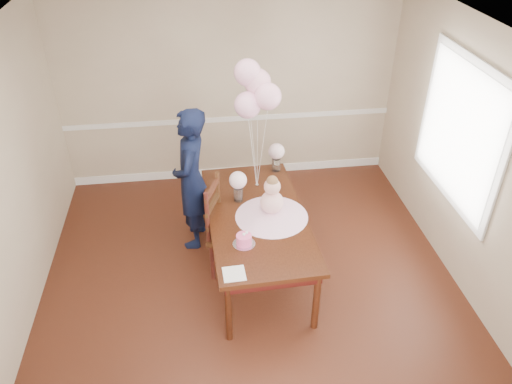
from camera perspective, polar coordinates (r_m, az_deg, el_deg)
name	(u,v)px	position (r m, az deg, el deg)	size (l,w,h in m)	color
floor	(253,295)	(5.46, -0.35, -11.67)	(4.50, 5.00, 0.00)	#36160D
ceiling	(252,44)	(4.02, -0.49, 16.51)	(4.50, 5.00, 0.02)	white
wall_back	(229,88)	(6.82, -3.09, 11.78)	(4.50, 0.02, 2.70)	tan
wall_right	(482,173)	(5.32, 24.39, 1.95)	(0.02, 5.00, 2.70)	tan
chair_rail_trim	(230,119)	(6.99, -2.97, 8.32)	(4.50, 0.02, 0.07)	white
baseboard_trim	(232,171)	(7.39, -2.78, 2.43)	(4.50, 0.02, 0.12)	white
window_frame	(460,132)	(5.60, 22.30, 6.37)	(0.02, 1.66, 1.56)	white
window_blinds	(459,132)	(5.59, 22.14, 6.37)	(0.01, 1.50, 1.40)	white
dining_table_top	(257,217)	(5.30, 0.07, -2.86)	(1.01, 2.02, 0.05)	black
table_apron	(257,223)	(5.34, 0.07, -3.51)	(0.91, 1.92, 0.10)	black
table_leg_fl	(229,312)	(4.82, -3.15, -13.55)	(0.07, 0.07, 0.71)	black
table_leg_fr	(316,301)	(4.94, 6.91, -12.26)	(0.07, 0.07, 0.71)	black
table_leg_bl	(210,201)	(6.23, -5.24, -1.02)	(0.07, 0.07, 0.71)	black
table_leg_br	(277,195)	(6.33, 2.44, -0.29)	(0.07, 0.07, 0.71)	black
baby_skirt	(272,212)	(5.23, 1.80, -2.35)	(0.77, 0.77, 0.10)	#F4B4D8
baby_torso	(272,202)	(5.16, 1.83, -1.17)	(0.24, 0.24, 0.24)	#FFA1CD
baby_head	(272,187)	(5.05, 1.87, 0.63)	(0.17, 0.17, 0.17)	beige
baby_hair	(272,182)	(5.02, 1.88, 1.21)	(0.12, 0.12, 0.12)	brown
cake_platter	(244,244)	(4.90, -1.38, -5.95)	(0.22, 0.22, 0.01)	silver
birthday_cake	(244,240)	(4.86, -1.39, -5.45)	(0.15, 0.15, 0.10)	#FC4F96
cake_flower_a	(244,234)	(4.82, -1.40, -4.84)	(0.03, 0.03, 0.03)	white
cake_flower_b	(247,233)	(4.84, -1.08, -4.66)	(0.03, 0.03, 0.03)	white
rose_vase_near	(238,194)	(5.46, -2.04, -0.25)	(0.10, 0.10, 0.16)	silver
roses_near	(238,180)	(5.36, -2.08, 1.37)	(0.19, 0.19, 0.19)	#FAD1D8
rose_vase_far	(276,165)	(6.00, 2.31, 3.15)	(0.10, 0.10, 0.16)	silver
roses_far	(276,151)	(5.91, 2.35, 4.67)	(0.19, 0.19, 0.19)	silver
napkin	(234,274)	(4.58, -2.52, -9.32)	(0.20, 0.20, 0.01)	white
balloon_weight	(257,185)	(5.74, 0.13, 0.79)	(0.04, 0.04, 0.02)	silver
balloon_a	(248,105)	(5.25, -0.96, 9.91)	(0.28, 0.28, 0.28)	#FFB4DB
balloon_b	(268,96)	(5.20, 1.36, 10.86)	(0.28, 0.28, 0.28)	#FFB4D6
balloon_c	(258,82)	(5.28, 0.18, 12.45)	(0.28, 0.28, 0.28)	#F2ABC5
balloon_d	(247,73)	(5.25, -0.98, 13.49)	(0.28, 0.28, 0.28)	#F4ADCF
balloon_ribbon_a	(253,153)	(5.51, -0.39, 4.45)	(0.00, 0.00, 0.85)	white
balloon_ribbon_b	(262,150)	(5.48, 0.70, 4.87)	(0.00, 0.00, 0.95)	white
balloon_ribbon_c	(257,143)	(5.52, 0.15, 5.68)	(0.00, 0.00, 1.05)	white
balloon_ribbon_d	(253,138)	(5.50, -0.39, 6.15)	(0.00, 0.00, 1.15)	silver
dining_chair_seat	(234,234)	(5.44, -2.51, -4.84)	(0.49, 0.49, 0.06)	#381E0F
chair_leg_fl	(212,262)	(5.51, -5.02, -7.95)	(0.04, 0.04, 0.48)	#36120E
chair_leg_fr	(248,267)	(5.42, -0.91, -8.60)	(0.04, 0.04, 0.48)	#39190F
chair_leg_bl	(222,239)	(5.80, -3.87, -5.39)	(0.04, 0.04, 0.48)	#381E0F
chair_leg_br	(256,244)	(5.72, 0.03, -5.95)	(0.04, 0.04, 0.48)	#34100E
chair_back_post_l	(207,218)	(5.14, -5.58, -3.01)	(0.04, 0.04, 0.63)	#38140F
chair_back_post_r	(218,197)	(5.45, -4.33, -0.56)	(0.04, 0.04, 0.63)	#3E2110
chair_slat_low	(214,217)	(5.38, -4.87, -2.91)	(0.03, 0.45, 0.06)	#3C1E10
chair_slat_mid	(213,204)	(5.27, -4.96, -1.35)	(0.03, 0.45, 0.06)	#361E0E
chair_slat_top	(212,190)	(5.17, -5.05, 0.27)	(0.03, 0.45, 0.06)	#3A1A0F
woman	(191,180)	(5.71, -7.39, 1.40)	(0.63, 0.42, 1.72)	black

